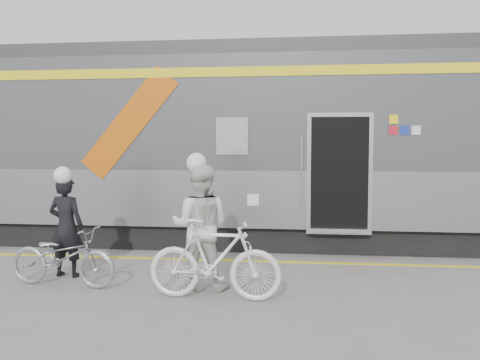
# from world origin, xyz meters

# --- Properties ---
(ground) EXTENTS (90.00, 90.00, 0.00)m
(ground) POSITION_xyz_m (0.00, 0.00, 0.00)
(ground) COLOR slate
(ground) RESTS_ON ground
(train) EXTENTS (24.00, 3.17, 4.10)m
(train) POSITION_xyz_m (0.04, 4.19, 2.05)
(train) COLOR black
(train) RESTS_ON ground
(safety_strip) EXTENTS (24.00, 0.12, 0.01)m
(safety_strip) POSITION_xyz_m (0.00, 2.15, 0.00)
(safety_strip) COLOR yellow
(safety_strip) RESTS_ON ground
(man) EXTENTS (0.62, 0.45, 1.60)m
(man) POSITION_xyz_m (-2.17, 0.77, 0.80)
(man) COLOR black
(man) RESTS_ON ground
(bicycle_left) EXTENTS (1.73, 0.77, 0.88)m
(bicycle_left) POSITION_xyz_m (-1.97, 0.22, 0.44)
(bicycle_left) COLOR #A5A8AC
(bicycle_left) RESTS_ON ground
(woman) EXTENTS (0.91, 0.73, 1.81)m
(woman) POSITION_xyz_m (0.07, 0.39, 0.90)
(woman) COLOR silver
(woman) RESTS_ON ground
(bicycle_right) EXTENTS (1.85, 0.60, 1.10)m
(bicycle_right) POSITION_xyz_m (0.37, -0.16, 0.55)
(bicycle_right) COLOR white
(bicycle_right) RESTS_ON ground
(helmet_man) EXTENTS (0.28, 0.28, 0.28)m
(helmet_man) POSITION_xyz_m (-2.17, 0.77, 1.73)
(helmet_man) COLOR white
(helmet_man) RESTS_ON man
(helmet_woman) EXTENTS (0.29, 0.29, 0.29)m
(helmet_woman) POSITION_xyz_m (0.07, 0.39, 1.95)
(helmet_woman) COLOR white
(helmet_woman) RESTS_ON woman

